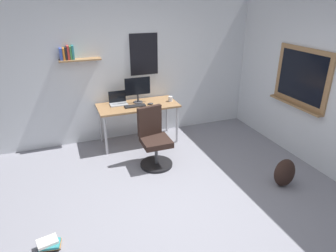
{
  "coord_description": "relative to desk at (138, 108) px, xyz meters",
  "views": [
    {
      "loc": [
        -1.24,
        -2.86,
        2.52
      ],
      "look_at": [
        0.12,
        0.72,
        0.85
      ],
      "focal_mm": 31.91,
      "sensor_mm": 36.0,
      "label": 1
    }
  ],
  "objects": [
    {
      "name": "book_stack_on_floor",
      "position": [
        -1.62,
        -2.17,
        -0.61
      ],
      "size": [
        0.26,
        0.2,
        0.11
      ],
      "color": "black",
      "rests_on": "ground"
    },
    {
      "name": "desk",
      "position": [
        0.0,
        0.0,
        0.0
      ],
      "size": [
        1.42,
        0.65,
        0.74
      ],
      "color": "#997047",
      "rests_on": "ground"
    },
    {
      "name": "coffee_mug",
      "position": [
        0.61,
        -0.03,
        0.12
      ],
      "size": [
        0.08,
        0.08,
        0.09
      ],
      "primitive_type": "cylinder",
      "color": "silver",
      "rests_on": "desk"
    },
    {
      "name": "monitor_primary",
      "position": [
        0.04,
        0.11,
        0.34
      ],
      "size": [
        0.46,
        0.17,
        0.46
      ],
      "color": "#38383D",
      "rests_on": "desk"
    },
    {
      "name": "wall_back",
      "position": [
        -0.05,
        0.4,
        0.64
      ],
      "size": [
        5.0,
        0.3,
        2.6
      ],
      "color": "silver",
      "rests_on": "ground"
    },
    {
      "name": "office_chair",
      "position": [
        0.01,
        -0.87,
        -0.26
      ],
      "size": [
        0.52,
        0.53,
        0.95
      ],
      "color": "black",
      "rests_on": "ground"
    },
    {
      "name": "laptop",
      "position": [
        -0.32,
        0.15,
        0.13
      ],
      "size": [
        0.31,
        0.21,
        0.23
      ],
      "color": "#ADAFB5",
      "rests_on": "desk"
    },
    {
      "name": "backpack",
      "position": [
        1.55,
        -2.11,
        -0.45
      ],
      "size": [
        0.32,
        0.22,
        0.43
      ],
      "primitive_type": "ellipsoid",
      "color": "black",
      "rests_on": "ground"
    },
    {
      "name": "ground_plane",
      "position": [
        -0.04,
        -2.04,
        -0.66
      ],
      "size": [
        5.2,
        5.2,
        0.0
      ],
      "primitive_type": "plane",
      "color": "gray",
      "rests_on": "ground"
    },
    {
      "name": "computer_mouse",
      "position": [
        0.21,
        -0.08,
        0.09
      ],
      "size": [
        0.1,
        0.06,
        0.03
      ],
      "primitive_type": "ellipsoid",
      "color": "#262628",
      "rests_on": "desk"
    },
    {
      "name": "keyboard",
      "position": [
        -0.07,
        -0.08,
        0.08
      ],
      "size": [
        0.37,
        0.13,
        0.02
      ],
      "primitive_type": "cube",
      "color": "black",
      "rests_on": "desk"
    }
  ]
}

